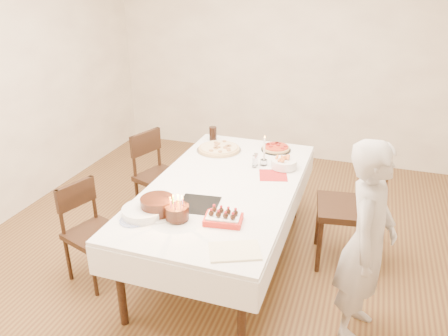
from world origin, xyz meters
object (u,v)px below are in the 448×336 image
(pizza_white, at_px, (219,149))
(layer_cake, at_px, (157,206))
(dining_table, at_px, (224,224))
(pasta_bowl, at_px, (284,164))
(chair_left_savory, at_px, (161,177))
(pizza_pepperoni, at_px, (276,148))
(chair_left_dessert, at_px, (95,234))
(cola_glass, at_px, (213,134))
(person, at_px, (367,243))
(taper_candle, at_px, (264,150))
(strawberry_box, at_px, (223,218))
(birthday_cake, at_px, (177,208))
(chair_right_savory, at_px, (347,208))

(pizza_white, distance_m, layer_cake, 1.26)
(dining_table, height_order, pasta_bowl, pasta_bowl)
(chair_left_savory, relative_size, pasta_bowl, 3.98)
(pizza_pepperoni, bearing_deg, chair_left_dessert, -129.36)
(pasta_bowl, height_order, cola_glass, cola_glass)
(pasta_bowl, relative_size, layer_cake, 0.74)
(chair_left_dessert, relative_size, cola_glass, 5.91)
(chair_left_savory, distance_m, person, 2.22)
(chair_left_dessert, height_order, layer_cake, layer_cake)
(pizza_pepperoni, xyz_separation_m, layer_cake, (-0.54, -1.45, 0.04))
(person, height_order, layer_cake, person)
(taper_candle, height_order, strawberry_box, taper_candle)
(pizza_pepperoni, bearing_deg, chair_left_savory, -162.74)
(pasta_bowl, xyz_separation_m, cola_glass, (-0.83, 0.46, 0.03))
(chair_left_savory, xyz_separation_m, strawberry_box, (1.03, -1.08, 0.34))
(layer_cake, bearing_deg, birthday_cake, -11.79)
(chair_left_savory, height_order, birthday_cake, birthday_cake)
(strawberry_box, bearing_deg, pasta_bowl, 78.50)
(chair_left_dessert, distance_m, pasta_bowl, 1.69)
(birthday_cake, bearing_deg, chair_right_savory, 41.59)
(pizza_white, bearing_deg, chair_left_savory, -165.58)
(pizza_pepperoni, distance_m, taper_candle, 0.40)
(cola_glass, distance_m, layer_cake, 1.52)
(chair_left_savory, bearing_deg, birthday_cake, 140.45)
(cola_glass, height_order, strawberry_box, cola_glass)
(birthday_cake, height_order, strawberry_box, birthday_cake)
(birthday_cake, bearing_deg, cola_glass, 101.10)
(chair_left_savory, bearing_deg, dining_table, 166.87)
(dining_table, height_order, cola_glass, cola_glass)
(cola_glass, relative_size, birthday_cake, 0.85)
(dining_table, relative_size, chair_left_dessert, 2.59)
(pasta_bowl, xyz_separation_m, strawberry_box, (-0.21, -1.03, -0.01))
(pasta_bowl, bearing_deg, pizza_pepperoni, 112.01)
(chair_right_savory, xyz_separation_m, chair_left_savory, (-1.81, 0.17, -0.07))
(pizza_white, relative_size, layer_cake, 1.41)
(strawberry_box, bearing_deg, chair_left_savory, 133.56)
(pizza_white, height_order, pasta_bowl, pasta_bowl)
(layer_cake, bearing_deg, dining_table, 63.20)
(pizza_pepperoni, relative_size, cola_glass, 2.04)
(chair_right_savory, height_order, chair_left_savory, chair_right_savory)
(birthday_cake, bearing_deg, chair_left_dessert, 173.82)
(pizza_white, xyz_separation_m, taper_candle, (0.49, -0.19, 0.12))
(chair_right_savory, distance_m, chair_left_savory, 1.82)
(dining_table, bearing_deg, pasta_bowl, 49.81)
(person, xyz_separation_m, cola_glass, (-1.57, 1.37, 0.10))
(pasta_bowl, bearing_deg, cola_glass, 151.11)
(birthday_cake, bearing_deg, layer_cake, 168.21)
(chair_left_dessert, bearing_deg, person, -159.52)
(pasta_bowl, distance_m, layer_cake, 1.26)
(chair_right_savory, bearing_deg, pasta_bowl, 159.72)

